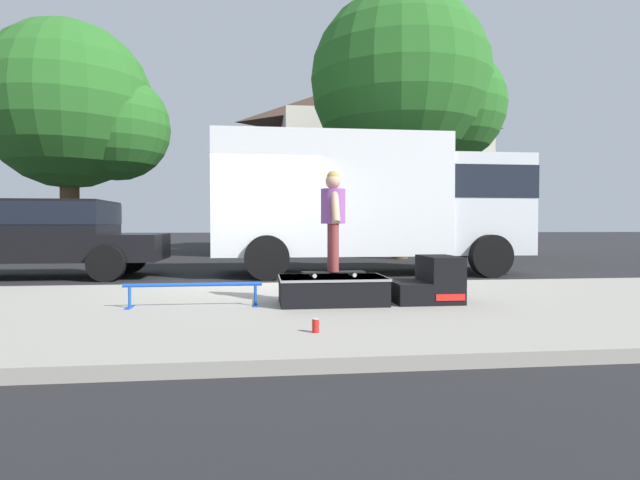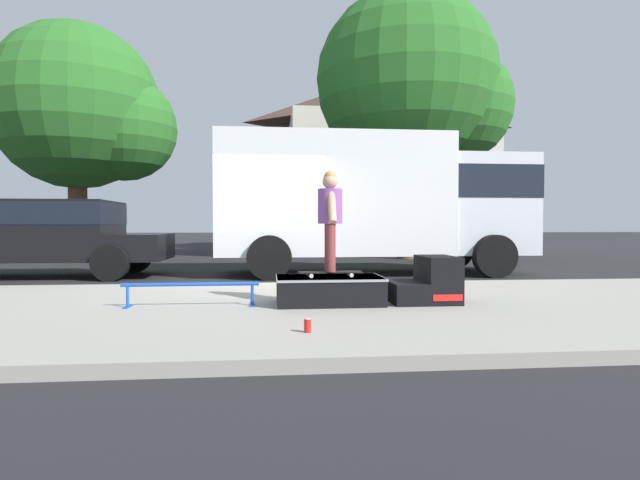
# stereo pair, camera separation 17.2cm
# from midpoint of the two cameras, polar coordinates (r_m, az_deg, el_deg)

# --- Properties ---
(ground_plane) EXTENTS (140.00, 140.00, 0.00)m
(ground_plane) POSITION_cam_midpoint_polar(r_m,az_deg,el_deg) (9.25, -7.29, -5.16)
(ground_plane) COLOR black
(sidewalk_slab) EXTENTS (50.00, 5.00, 0.12)m
(sidewalk_slab) POSITION_cam_midpoint_polar(r_m,az_deg,el_deg) (6.27, -7.50, -7.86)
(sidewalk_slab) COLOR gray
(sidewalk_slab) RESTS_ON ground
(skate_box) EXTENTS (1.32, 0.83, 0.34)m
(skate_box) POSITION_cam_midpoint_polar(r_m,az_deg,el_deg) (6.38, 0.58, -5.49)
(skate_box) COLOR black
(skate_box) RESTS_ON sidewalk_slab
(kicker_ramp) EXTENTS (0.83, 0.76, 0.58)m
(kicker_ramp) POSITION_cam_midpoint_polar(r_m,az_deg,el_deg) (6.65, 11.46, -4.71)
(kicker_ramp) COLOR black
(kicker_ramp) RESTS_ON sidewalk_slab
(grind_rail) EXTENTS (1.63, 0.28, 0.29)m
(grind_rail) POSITION_cam_midpoint_polar(r_m,az_deg,el_deg) (6.32, -14.73, -5.27)
(grind_rail) COLOR blue
(grind_rail) RESTS_ON sidewalk_slab
(skateboard) EXTENTS (0.79, 0.26, 0.07)m
(skateboard) POSITION_cam_midpoint_polar(r_m,az_deg,el_deg) (6.30, 0.68, -3.64)
(skateboard) COLOR black
(skateboard) RESTS_ON skate_box
(skater_kid) EXTENTS (0.30, 0.64, 1.24)m
(skater_kid) POSITION_cam_midpoint_polar(r_m,az_deg,el_deg) (6.27, 0.69, 3.11)
(skater_kid) COLOR brown
(skater_kid) RESTS_ON skateboard
(soda_can) EXTENTS (0.07, 0.07, 0.13)m
(soda_can) POSITION_cam_midpoint_polar(r_m,az_deg,el_deg) (4.69, -1.56, -9.55)
(soda_can) COLOR red
(soda_can) RESTS_ON sidewalk_slab
(box_truck) EXTENTS (6.91, 2.63, 3.05)m
(box_truck) POSITION_cam_midpoint_polar(r_m,az_deg,el_deg) (11.66, 5.25, 4.62)
(box_truck) COLOR silver
(box_truck) RESTS_ON ground
(pickup_truck_black) EXTENTS (5.70, 2.09, 1.61)m
(pickup_truck_black) POSITION_cam_midpoint_polar(r_m,az_deg,el_deg) (12.22, -29.92, 0.49)
(pickup_truck_black) COLOR black
(pickup_truck_black) RESTS_ON ground
(street_tree_main) EXTENTS (6.44, 5.85, 8.70)m
(street_tree_main) POSITION_cam_midpoint_polar(r_m,az_deg,el_deg) (17.63, 9.79, 16.44)
(street_tree_main) COLOR brown
(street_tree_main) RESTS_ON ground
(street_tree_neighbour) EXTENTS (5.61, 5.10, 7.35)m
(street_tree_neighbour) POSITION_cam_midpoint_polar(r_m,az_deg,el_deg) (17.91, -25.62, 12.90)
(street_tree_neighbour) COLOR brown
(street_tree_neighbour) RESTS_ON ground
(house_behind) EXTENTS (9.54, 8.23, 8.40)m
(house_behind) POSITION_cam_midpoint_polar(r_m,az_deg,el_deg) (25.39, 5.84, 8.75)
(house_behind) COLOR beige
(house_behind) RESTS_ON ground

